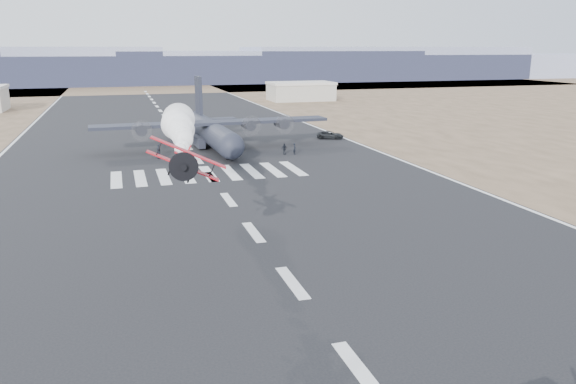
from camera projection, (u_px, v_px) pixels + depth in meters
name	position (u px, v px, depth m)	size (l,w,h in m)	color
ground	(360.00, 371.00, 29.62)	(500.00, 500.00, 0.00)	black
scrub_far	(142.00, 87.00, 242.70)	(500.00, 80.00, 0.00)	brown
runway_markings	(198.00, 160.00, 85.21)	(60.00, 260.00, 0.01)	silver
ridge_seg_d	(138.00, 69.00, 268.87)	(150.00, 50.00, 13.00)	gray
ridge_seg_e	(269.00, 66.00, 286.95)	(150.00, 50.00, 15.00)	gray
ridge_seg_f	(384.00, 63.00, 305.03)	(150.00, 50.00, 17.00)	gray
ridge_seg_g	(486.00, 66.00, 323.86)	(150.00, 50.00, 13.00)	gray
hangar_right	(301.00, 91.00, 180.81)	(20.50, 12.50, 5.90)	#A19C8F
aerobatic_biplane	(185.00, 161.00, 39.85)	(5.20, 5.06, 3.45)	red
smoke_trail	(178.00, 125.00, 56.98)	(3.66, 21.56, 3.53)	white
transport_aircraft	(211.00, 130.00, 95.51)	(39.57, 32.59, 11.44)	black
support_vehicle	(330.00, 135.00, 105.03)	(2.32, 5.03, 1.40)	black
crew_a	(159.00, 150.00, 88.31)	(0.66, 0.54, 1.81)	black
crew_b	(179.00, 151.00, 87.53)	(0.87, 0.54, 1.80)	black
crew_c	(179.00, 150.00, 88.72)	(1.06, 0.49, 1.63)	black
crew_d	(284.00, 149.00, 89.51)	(1.04, 0.53, 1.77)	black
crew_e	(158.00, 153.00, 86.15)	(0.84, 0.51, 1.71)	black
crew_f	(226.00, 145.00, 93.20)	(1.66, 0.54, 1.79)	black
crew_g	(295.00, 149.00, 89.50)	(0.66, 0.54, 1.81)	black
crew_h	(231.00, 150.00, 89.07)	(0.76, 0.47, 1.56)	black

